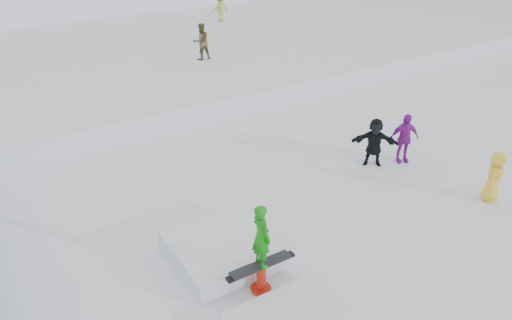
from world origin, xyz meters
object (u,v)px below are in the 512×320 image
spectator_yellow (494,177)px  walker_ygreen (220,8)px  jib_rail_feature (247,263)px  spectator_purple (404,138)px  walker_olive (201,41)px  spectator_dark (374,142)px

spectator_yellow → walker_ygreen: bearing=62.7°
spectator_yellow → jib_rail_feature: size_ratio=0.33×
spectator_purple → spectator_yellow: size_ratio=1.10×
walker_olive → walker_ygreen: 7.60m
spectator_yellow → spectator_dark: 3.44m
walker_ygreen → spectator_dark: 17.05m
spectator_purple → spectator_yellow: (0.37, -2.87, -0.07)m
walker_ygreen → spectator_yellow: (-2.43, -19.82, -0.86)m
walker_ygreen → spectator_yellow: size_ratio=1.08×
walker_olive → walker_ygreen: bearing=-121.9°
jib_rail_feature → walker_olive: bearing=67.3°
spectator_purple → walker_olive: bearing=121.0°
spectator_dark → jib_rail_feature: (-5.91, -2.30, -0.45)m
spectator_purple → jib_rail_feature: bearing=-141.0°
walker_ygreen → spectator_purple: bearing=79.9°
spectator_yellow → jib_rail_feature: 7.26m
spectator_purple → spectator_dark: bearing=-177.2°
spectator_purple → spectator_dark: size_ratio=1.05×
walker_olive → jib_rail_feature: size_ratio=0.37×
walker_olive → spectator_yellow: (1.90, -13.58, -0.89)m
walker_ygreen → spectator_yellow: bearing=82.3°
walker_ygreen → jib_rail_feature: walker_ygreen is taller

